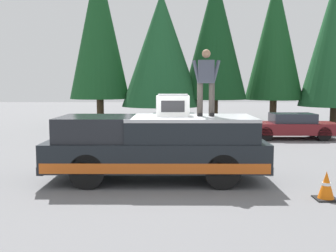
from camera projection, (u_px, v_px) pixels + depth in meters
name	position (u px, v px, depth m)	size (l,w,h in m)	color
ground_plane	(164.00, 181.00, 10.07)	(90.00, 90.00, 0.00)	slate
pickup_truck	(156.00, 147.00, 10.08)	(2.01, 5.54, 1.65)	black
compressor_unit	(173.00, 105.00, 10.15)	(0.65, 0.84, 0.56)	white
person_on_truck_bed	(206.00, 81.00, 10.00)	(0.29, 0.72, 1.69)	#423D38
parked_car_maroon	(290.00, 126.00, 17.82)	(1.64, 4.10, 1.16)	maroon
parked_car_navy	(172.00, 127.00, 17.55)	(1.64, 4.10, 1.16)	navy
traffic_cone	(326.00, 186.00, 8.41)	(0.47, 0.47, 0.62)	black
conifer_left	(275.00, 38.00, 23.79)	(3.50, 3.50, 8.98)	#4C3826
conifer_center_left	(215.00, 36.00, 22.84)	(3.76, 3.76, 8.89)	#4C3826
conifer_center_right	(162.00, 50.00, 22.66)	(4.63, 4.63, 7.74)	#4C3826
conifer_right	(99.00, 28.00, 22.63)	(3.45, 3.45, 9.74)	#4C3826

